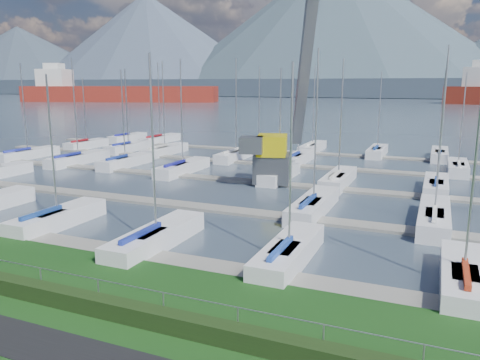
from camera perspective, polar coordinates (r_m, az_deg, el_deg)
The scene contains 10 objects.
path at distance 17.55m, azimuth -20.65°, elevation -19.02°, with size 160.00×2.00×0.04m, color black.
water at distance 274.02m, azimuth 20.94°, elevation 8.99°, with size 800.00×540.00×0.20m, color #3E4B5A.
hedge at distance 19.09m, azimuth -15.20°, elevation -14.89°, with size 80.00×0.70×0.70m, color #1D3212.
fence at distance 19.01m, azimuth -14.59°, elevation -12.13°, with size 0.04×0.04×80.00m, color #969A9E.
foothill at distance 343.83m, azimuth 21.52°, elevation 10.41°, with size 900.00×80.00×12.00m, color #3C4857.
mountains at distance 420.01m, azimuth 23.33°, elevation 15.93°, with size 1190.00×360.00×115.00m.
docks at distance 42.08m, azimuth 7.46°, elevation -0.75°, with size 90.00×41.60×0.25m.
crane at distance 43.32m, azimuth 5.06°, elevation 7.09°, with size 7.08×13.11×22.35m.
cargo_ship_west at distance 251.69m, azimuth -15.29°, elevation 10.08°, with size 99.02×47.18×21.50m.
sailboat_fleet at distance 44.50m, azimuth 6.67°, elevation 7.22°, with size 75.09×50.00×13.00m.
Camera 1 is at (10.87, -13.65, 8.75)m, focal length 35.00 mm.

